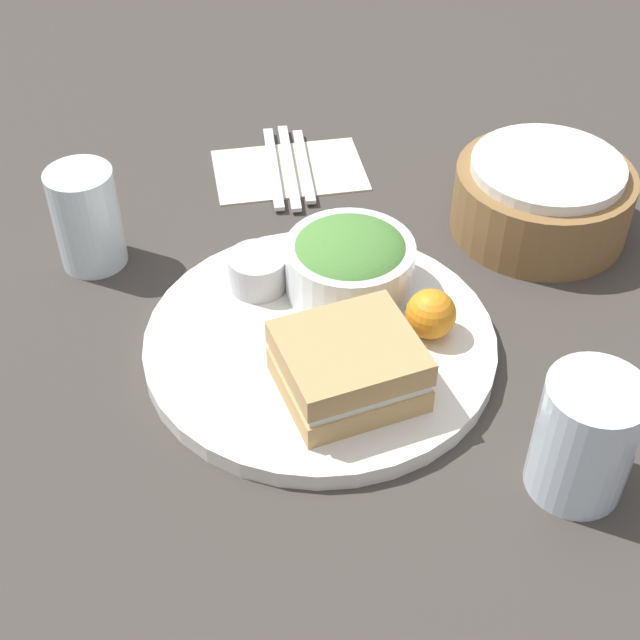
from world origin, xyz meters
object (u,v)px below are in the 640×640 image
Objects in this scene: dressing_cup at (258,271)px; spoon at (304,165)px; fork at (274,167)px; water_glass at (87,218)px; drink_glass at (585,438)px; sandwich at (348,366)px; knife at (289,166)px; salad_bowl at (350,262)px; bread_basket at (542,198)px; plate at (320,343)px.

dressing_cup is 0.25m from spoon.
water_glass is at bearing 126.02° from fork.
sandwich is at bearing -126.01° from drink_glass.
drink_glass is 0.54m from fork.
salad_bowl is at bearing -171.50° from knife.
spoon is at bearing -124.89° from bread_basket.
dressing_cup is at bearing -159.25° from sandwich.
sandwich is 0.70× the size of bread_basket.
knife is 0.27m from water_glass.
drink_glass is 0.63× the size of fork.
dressing_cup is at bearing -150.66° from plate.
bread_basket is 1.75× the size of water_glass.
sandwich is 0.39m from knife.
plate is 0.32m from spoon.
sandwich is 0.39m from fork.
spoon is at bearing -164.52° from drink_glass.
water_glass is (-0.12, -0.25, 0.00)m from salad_bowl.
fork is 0.02m from knife.
sandwich is 1.05× the size of salad_bowl.
drink_glass reaches higher than bread_basket.
plate is at bearing -170.62° from sandwich.
dressing_cup reaches higher than fork.
bread_basket reaches higher than plate.
dressing_cup is at bearing 171.62° from fork.
water_glass is at bearing -138.22° from sandwich.
dressing_cup is 0.19m from water_glass.
plate is 1.80× the size of knife.
sandwich is at bearing -177.58° from knife.
salad_bowl reaches higher than sandwich.
water_glass is (-0.37, -0.39, -0.00)m from drink_glass.
knife is (-0.51, -0.16, -0.05)m from drink_glass.
sandwich reaches higher than dressing_cup.
plate is 1.89× the size of fork.
salad_bowl is (-0.06, 0.04, 0.04)m from plate.
water_glass is at bearing -133.62° from drink_glass.
knife is (-0.31, 0.02, -0.00)m from plate.
fork is at bearing 168.13° from dressing_cup.
plate is 0.27m from drink_glass.
dressing_cup is 0.24m from fork.
dressing_cup is 0.53× the size of drink_glass.
drink_glass is at bearing -159.20° from knife.
sandwich is 0.34m from water_glass.
bread_basket is (-0.09, 0.23, -0.01)m from salad_bowl.
spoon is at bearing 173.25° from plate.
water_glass is (0.14, -0.21, 0.05)m from fork.
bread_basket is at bearing 164.19° from drink_glass.
salad_bowl is 2.14× the size of dressing_cup.
drink_glass is 1.02× the size of water_glass.
bread_basket is 0.32m from fork.
sandwich reaches higher than knife.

